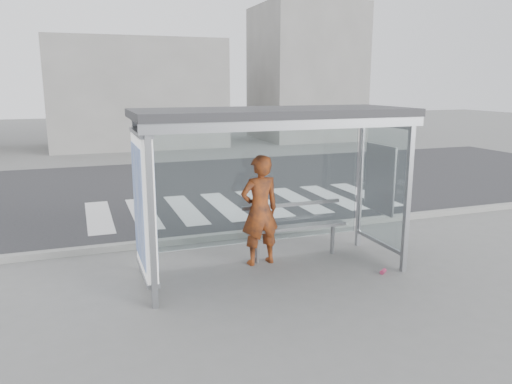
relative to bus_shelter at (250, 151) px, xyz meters
The scene contains 10 objects.
ground 2.02m from the bus_shelter, ahead, with size 80.00×80.00×0.00m, color slate.
road 7.22m from the bus_shelter, 86.94° to the left, with size 30.00×10.00×0.01m, color #29282B.
curb 2.72m from the bus_shelter, 78.88° to the left, with size 30.00×0.18×0.12m, color gray.
crosswalk 5.05m from the bus_shelter, 72.83° to the left, with size 7.55×3.00×0.00m.
bus_shelter is the anchor object (origin of this frame).
building_center 17.95m from the bus_shelter, 88.81° to the left, with size 8.00×5.00×5.00m, color slate.
building_right 20.30m from the bus_shelter, 62.42° to the left, with size 5.00×5.00×7.00m, color slate.
person 1.16m from the bus_shelter, 50.79° to the left, with size 0.68×0.44×1.86m, color orange.
bench 1.78m from the bus_shelter, 23.83° to the left, with size 1.84×0.32×0.95m.
soda_can 2.90m from the bus_shelter, 20.24° to the right, with size 0.07×0.07×0.13m, color #F14779.
Camera 1 is at (-2.84, -7.09, 2.99)m, focal length 35.00 mm.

